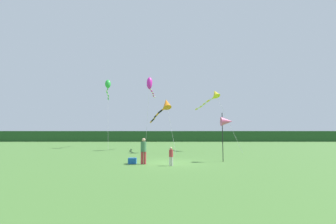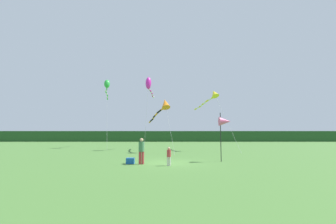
{
  "view_description": "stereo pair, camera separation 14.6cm",
  "coord_description": "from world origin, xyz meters",
  "px_view_note": "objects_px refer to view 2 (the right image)",
  "views": [
    {
      "loc": [
        -0.11,
        -17.01,
        2.14
      ],
      "look_at": [
        0.0,
        6.0,
        4.33
      ],
      "focal_mm": 24.29,
      "sensor_mm": 36.0,
      "label": 1
    },
    {
      "loc": [
        0.03,
        -17.01,
        2.14
      ],
      "look_at": [
        0.0,
        6.0,
        4.33
      ],
      "focal_mm": 24.29,
      "sensor_mm": 36.0,
      "label": 2
    }
  ],
  "objects_px": {
    "person_adult": "(142,150)",
    "banner_flag_pole": "(225,122)",
    "kite_orange": "(164,106)",
    "kite_yellow": "(212,96)",
    "kite_magenta": "(149,84)",
    "person_child": "(169,155)",
    "kite_green": "(107,86)",
    "cooler_box": "(131,161)"
  },
  "relations": [
    {
      "from": "kite_orange",
      "to": "kite_yellow",
      "type": "bearing_deg",
      "value": 20.98
    },
    {
      "from": "kite_yellow",
      "to": "kite_green",
      "type": "height_order",
      "value": "kite_green"
    },
    {
      "from": "kite_green",
      "to": "person_adult",
      "type": "bearing_deg",
      "value": -67.76
    },
    {
      "from": "banner_flag_pole",
      "to": "kite_orange",
      "type": "xyz_separation_m",
      "value": [
        -4.99,
        9.1,
        2.34
      ]
    },
    {
      "from": "banner_flag_pole",
      "to": "kite_orange",
      "type": "bearing_deg",
      "value": 118.73
    },
    {
      "from": "banner_flag_pole",
      "to": "kite_yellow",
      "type": "distance_m",
      "value": 12.27
    },
    {
      "from": "kite_orange",
      "to": "kite_green",
      "type": "xyz_separation_m",
      "value": [
        -8.99,
        8.17,
        4.17
      ]
    },
    {
      "from": "person_child",
      "to": "kite_yellow",
      "type": "relative_size",
      "value": 0.15
    },
    {
      "from": "person_adult",
      "to": "kite_green",
      "type": "xyz_separation_m",
      "value": [
        -7.69,
        18.8,
        8.54
      ]
    },
    {
      "from": "cooler_box",
      "to": "kite_magenta",
      "type": "height_order",
      "value": "kite_magenta"
    },
    {
      "from": "kite_magenta",
      "to": "kite_yellow",
      "type": "xyz_separation_m",
      "value": [
        8.35,
        -0.88,
        -1.71
      ]
    },
    {
      "from": "person_adult",
      "to": "banner_flag_pole",
      "type": "xyz_separation_m",
      "value": [
        6.29,
        1.53,
        2.03
      ]
    },
    {
      "from": "person_child",
      "to": "cooler_box",
      "type": "distance_m",
      "value": 2.98
    },
    {
      "from": "person_child",
      "to": "kite_orange",
      "type": "height_order",
      "value": "kite_orange"
    },
    {
      "from": "person_child",
      "to": "banner_flag_pole",
      "type": "relative_size",
      "value": 0.33
    },
    {
      "from": "person_adult",
      "to": "kite_green",
      "type": "bearing_deg",
      "value": 112.24
    },
    {
      "from": "kite_magenta",
      "to": "kite_yellow",
      "type": "distance_m",
      "value": 8.57
    },
    {
      "from": "cooler_box",
      "to": "kite_orange",
      "type": "relative_size",
      "value": 0.06
    },
    {
      "from": "banner_flag_pole",
      "to": "kite_yellow",
      "type": "height_order",
      "value": "kite_yellow"
    },
    {
      "from": "cooler_box",
      "to": "kite_magenta",
      "type": "distance_m",
      "value": 16.1
    },
    {
      "from": "kite_yellow",
      "to": "person_child",
      "type": "bearing_deg",
      "value": -112.41
    },
    {
      "from": "person_adult",
      "to": "banner_flag_pole",
      "type": "height_order",
      "value": "banner_flag_pole"
    },
    {
      "from": "banner_flag_pole",
      "to": "kite_magenta",
      "type": "relative_size",
      "value": 0.39
    },
    {
      "from": "banner_flag_pole",
      "to": "kite_magenta",
      "type": "distance_m",
      "value": 15.35
    },
    {
      "from": "kite_magenta",
      "to": "person_child",
      "type": "bearing_deg",
      "value": -79.76
    },
    {
      "from": "banner_flag_pole",
      "to": "kite_green",
      "type": "bearing_deg",
      "value": 128.99
    },
    {
      "from": "person_adult",
      "to": "kite_magenta",
      "type": "bearing_deg",
      "value": 92.99
    },
    {
      "from": "person_child",
      "to": "person_adult",
      "type": "bearing_deg",
      "value": 158.64
    },
    {
      "from": "person_child",
      "to": "banner_flag_pole",
      "type": "bearing_deg",
      "value": 27.59
    },
    {
      "from": "cooler_box",
      "to": "banner_flag_pole",
      "type": "xyz_separation_m",
      "value": [
        7.11,
        1.24,
        2.84
      ]
    },
    {
      "from": "person_adult",
      "to": "kite_yellow",
      "type": "bearing_deg",
      "value": 59.72
    },
    {
      "from": "cooler_box",
      "to": "kite_green",
      "type": "height_order",
      "value": "kite_green"
    },
    {
      "from": "person_child",
      "to": "kite_green",
      "type": "distance_m",
      "value": 23.52
    },
    {
      "from": "person_child",
      "to": "banner_flag_pole",
      "type": "height_order",
      "value": "banner_flag_pole"
    },
    {
      "from": "kite_yellow",
      "to": "kite_green",
      "type": "distance_m",
      "value": 16.54
    },
    {
      "from": "banner_flag_pole",
      "to": "kite_orange",
      "type": "height_order",
      "value": "kite_orange"
    },
    {
      "from": "cooler_box",
      "to": "kite_yellow",
      "type": "xyz_separation_m",
      "value": [
        8.44,
        12.76,
        6.85
      ]
    },
    {
      "from": "kite_magenta",
      "to": "banner_flag_pole",
      "type": "bearing_deg",
      "value": -60.49
    },
    {
      "from": "kite_yellow",
      "to": "kite_orange",
      "type": "bearing_deg",
      "value": -159.02
    },
    {
      "from": "banner_flag_pole",
      "to": "kite_magenta",
      "type": "height_order",
      "value": "kite_magenta"
    },
    {
      "from": "banner_flag_pole",
      "to": "kite_orange",
      "type": "relative_size",
      "value": 0.41
    },
    {
      "from": "kite_green",
      "to": "person_child",
      "type": "bearing_deg",
      "value": -63.82
    }
  ]
}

